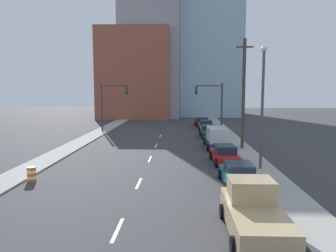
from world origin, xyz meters
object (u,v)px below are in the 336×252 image
utility_pole_right_mid (243,93)px  traffic_barrel (32,174)px  traffic_signal_right (215,101)px  sedan_gray (206,126)px  pickup_truck_tan (254,213)px  sedan_red (225,155)px  box_truck_navy (216,138)px  street_lamp (262,100)px  sedan_maroon (202,122)px  traffic_signal_left (109,101)px  sedan_teal (239,175)px  sedan_green (209,132)px

utility_pole_right_mid → traffic_barrel: 20.15m
traffic_signal_right → traffic_barrel: traffic_signal_right is taller
sedan_gray → traffic_signal_right: bearing=-68.3°
pickup_truck_tan → sedan_red: size_ratio=1.12×
traffic_signal_right → utility_pole_right_mid: bearing=-82.8°
box_truck_navy → sedan_red: bearing=-91.3°
street_lamp → sedan_maroon: 28.85m
traffic_signal_left → street_lamp: size_ratio=0.75×
pickup_truck_tan → sedan_teal: (0.53, 6.60, -0.21)m
street_lamp → pickup_truck_tan: (-2.77, -10.54, -4.26)m
traffic_barrel → sedan_gray: sedan_gray is taller
utility_pole_right_mid → sedan_teal: 13.40m
sedan_red → sedan_gray: sedan_gray is taller
traffic_signal_right → pickup_truck_tan: traffic_signal_right is taller
sedan_green → sedan_red: bearing=-90.7°
traffic_signal_right → sedan_red: (-0.93, -18.34, -3.61)m
traffic_barrel → traffic_signal_right: bearing=60.2°
street_lamp → traffic_signal_right: bearing=93.8°
traffic_signal_right → pickup_truck_tan: 31.31m
sedan_gray → sedan_maroon: 5.48m
traffic_barrel → sedan_teal: (12.99, -0.29, 0.16)m
sedan_red → traffic_barrel: bearing=-158.9°
traffic_signal_left → sedan_green: bearing=-17.9°
traffic_barrel → sedan_red: size_ratio=0.20×
box_truck_navy → sedan_teal: bearing=-91.0°
traffic_barrel → sedan_teal: bearing=-1.3°
traffic_barrel → pickup_truck_tan: bearing=-28.9°
sedan_red → sedan_maroon: sedan_red is taller
sedan_red → box_truck_navy: bearing=86.4°
traffic_barrel → street_lamp: (15.23, 3.65, 4.63)m
street_lamp → pickup_truck_tan: street_lamp is taller
pickup_truck_tan → sedan_red: 12.76m
sedan_green → sedan_gray: bearing=87.8°
utility_pole_right_mid → sedan_red: bearing=-112.1°
utility_pole_right_mid → sedan_teal: bearing=-101.2°
sedan_red → street_lamp: bearing=-47.4°
sedan_maroon → sedan_green: bearing=-92.2°
pickup_truck_tan → sedan_gray: (0.47, 33.45, -0.18)m
traffic_signal_left → sedan_maroon: (13.12, 7.84, -3.63)m
traffic_barrel → sedan_teal: sedan_teal is taller
box_truck_navy → sedan_green: size_ratio=1.26×
sedan_green → sedan_maroon: size_ratio=1.04×
traffic_signal_right → sedan_red: size_ratio=1.42×
traffic_signal_right → street_lamp: 20.61m
sedan_teal → sedan_gray: size_ratio=0.98×
utility_pole_right_mid → sedan_maroon: size_ratio=2.30×
utility_pole_right_mid → street_lamp: size_ratio=1.20×
pickup_truck_tan → sedan_teal: size_ratio=1.13×
box_truck_navy → sedan_gray: size_ratio=1.27×
traffic_signal_right → box_truck_navy: 12.08m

